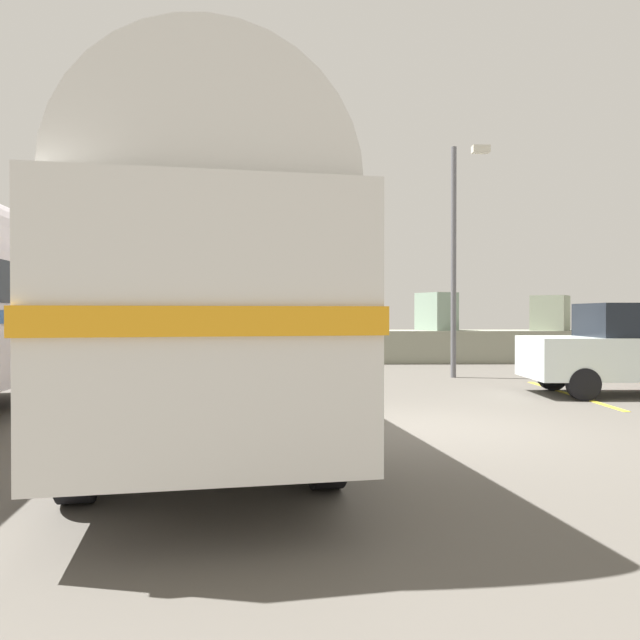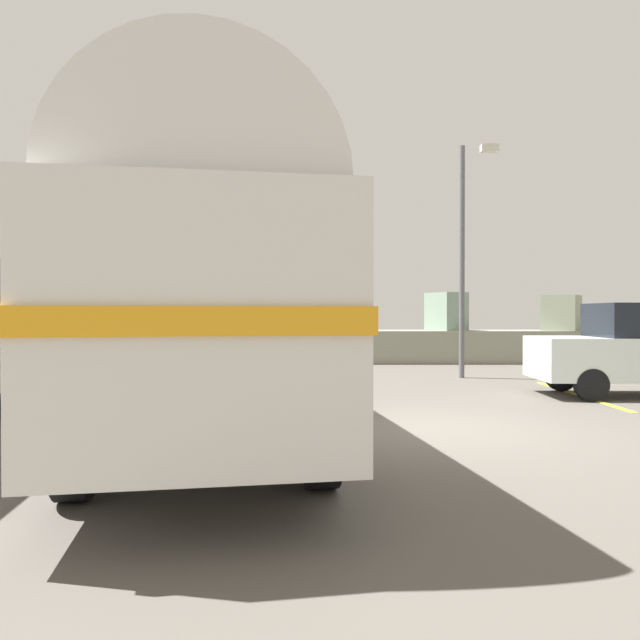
% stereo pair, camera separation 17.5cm
% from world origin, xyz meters
% --- Properties ---
extents(ground, '(32.00, 26.00, 0.02)m').
position_xyz_m(ground, '(0.00, 0.00, 0.01)').
color(ground, '#55514A').
extents(breakwater, '(31.36, 2.15, 2.50)m').
position_xyz_m(breakwater, '(-0.14, 11.82, 0.67)').
color(breakwater, gray).
rests_on(breakwater, ground).
extents(vintage_coach, '(3.85, 8.87, 3.70)m').
position_xyz_m(vintage_coach, '(-3.03, -0.60, 2.05)').
color(vintage_coach, black).
rests_on(vintage_coach, ground).
extents(lamp_post, '(0.95, 0.34, 5.97)m').
position_xyz_m(lamp_post, '(2.24, 6.82, 3.39)').
color(lamp_post, '#5B5B60').
rests_on(lamp_post, ground).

